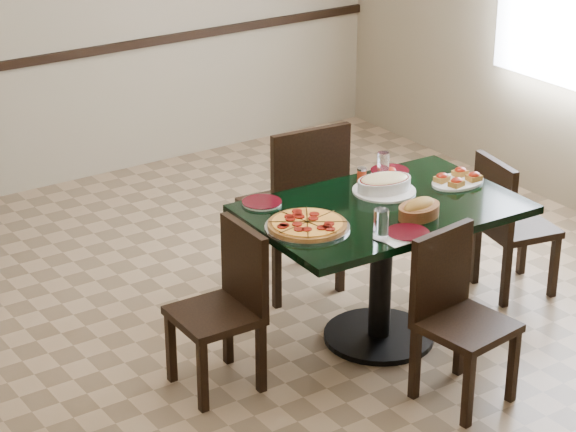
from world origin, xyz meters
TOP-DOWN VIEW (x-y plane):
  - floor at (0.00, 0.00)m, footprint 5.50×5.50m
  - room_shell at (1.02, 1.73)m, footprint 5.50×5.50m
  - main_table at (0.37, -0.22)m, footprint 1.37×0.91m
  - chair_far at (0.34, 0.46)m, footprint 0.50×0.50m
  - chair_near at (0.33, -0.82)m, footprint 0.43×0.43m
  - chair_right at (1.28, -0.19)m, footprint 0.44×0.44m
  - chair_left at (-0.49, -0.14)m, footprint 0.39×0.39m
  - pepperoni_pizza at (-0.10, -0.23)m, footprint 0.40×0.40m
  - lasagna_casserole at (0.48, -0.08)m, footprint 0.32×0.32m
  - bread_basket at (0.42, -0.42)m, footprint 0.26×0.20m
  - bruschetta_platter at (0.87, -0.20)m, footprint 0.32×0.22m
  - side_plate_near at (0.24, -0.55)m, footprint 0.20×0.20m
  - side_plate_far_r at (0.68, 0.11)m, footprint 0.21×0.21m
  - side_plate_far_l at (-0.11, 0.14)m, footprint 0.20×0.20m
  - napkin_setting at (0.17, -0.56)m, footprint 0.16×0.16m
  - water_glass_a at (0.62, 0.09)m, footprint 0.06×0.06m
  - water_glass_b at (0.10, -0.53)m, footprint 0.07×0.07m
  - pepper_shaker at (0.46, 0.08)m, footprint 0.05×0.05m

SIDE VIEW (x-z plane):
  - floor at x=0.00m, z-range 0.00..0.00m
  - chair_right at x=1.28m, z-range 0.04..0.84m
  - chair_left at x=-0.49m, z-range 0.04..0.85m
  - chair_near at x=0.33m, z-range 0.04..0.86m
  - chair_far at x=0.34m, z-range 0.06..1.06m
  - main_table at x=0.37m, z-range 0.19..0.94m
  - napkin_setting at x=0.17m, z-range 0.75..0.76m
  - side_plate_near at x=0.24m, z-range 0.75..0.77m
  - side_plate_far_l at x=-0.11m, z-range 0.75..0.77m
  - side_plate_far_r at x=0.68m, z-range 0.74..0.77m
  - pepperoni_pizza at x=-0.10m, z-range 0.75..0.79m
  - bruschetta_platter at x=0.87m, z-range 0.75..0.80m
  - bread_basket at x=0.42m, z-range 0.74..0.84m
  - pepper_shaker at x=0.46m, z-range 0.75..0.84m
  - lasagna_casserole at x=0.48m, z-range 0.75..0.84m
  - water_glass_a at x=0.62m, z-range 0.75..0.88m
  - water_glass_b at x=0.10m, z-range 0.75..0.90m
  - room_shell at x=1.02m, z-range -1.58..3.92m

